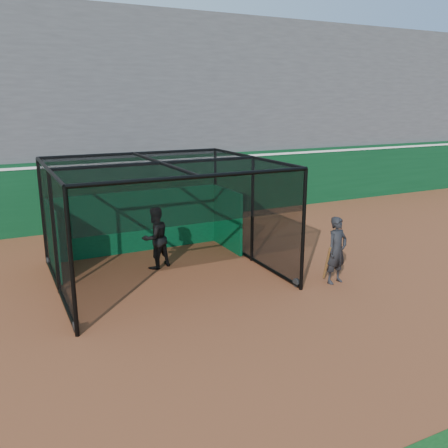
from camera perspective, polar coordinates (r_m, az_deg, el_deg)
name	(u,v)px	position (r m, az deg, el deg)	size (l,w,h in m)	color
ground	(219,311)	(10.73, -0.66, -10.38)	(120.00, 120.00, 0.00)	brown
outfield_wall	(119,191)	(18.07, -12.49, 3.92)	(50.00, 0.50, 2.50)	#0A371A
grandstand	(93,102)	(21.46, -15.53, 13.95)	(50.00, 7.85, 8.95)	#4C4C4F
batting_cage	(162,221)	(12.45, -7.42, 0.40)	(5.47, 5.02, 3.01)	black
batter	(155,238)	(13.22, -8.27, -1.66)	(0.84, 0.65, 1.73)	black
on_deck_player	(337,250)	(12.34, 13.40, -3.10)	(0.69, 0.51, 1.73)	black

